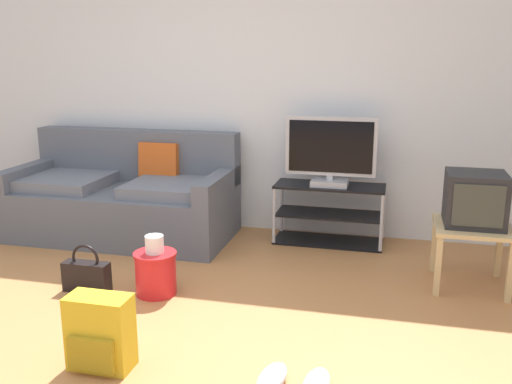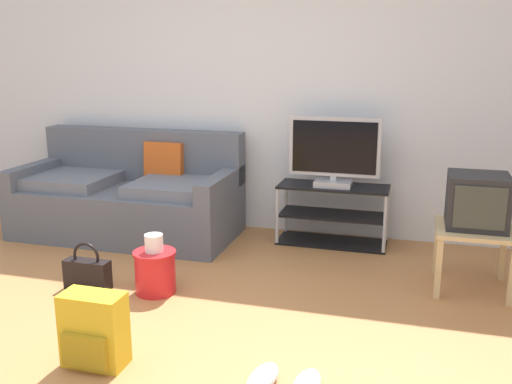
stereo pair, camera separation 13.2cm
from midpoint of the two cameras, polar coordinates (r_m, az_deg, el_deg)
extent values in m
cube|color=#B27542|center=(3.31, -12.71, -15.84)|extent=(9.00, 9.80, 0.02)
cube|color=silver|center=(5.18, -1.23, 11.01)|extent=(9.00, 0.10, 2.70)
cube|color=#565B66|center=(5.21, -14.01, -2.02)|extent=(1.94, 0.93, 0.44)
cube|color=#565B66|center=(5.42, -12.51, 3.63)|extent=(1.94, 0.20, 0.47)
cube|color=#565B66|center=(5.61, -22.36, 1.70)|extent=(0.14, 0.93, 0.18)
cube|color=#565B66|center=(4.78, -4.64, 0.74)|extent=(0.14, 0.93, 0.18)
cube|color=slate|center=(5.36, -19.53, 1.01)|extent=(0.78, 0.65, 0.10)
cube|color=slate|center=(4.86, -8.95, 0.38)|extent=(0.78, 0.65, 0.10)
cube|color=#CC561E|center=(5.21, -10.37, 2.91)|extent=(0.36, 0.15, 0.37)
cube|color=black|center=(4.85, 6.65, 0.59)|extent=(0.93, 0.37, 0.02)
cube|color=black|center=(4.91, 6.57, -2.21)|extent=(0.89, 0.35, 0.02)
cube|color=black|center=(4.99, 6.49, -4.93)|extent=(0.93, 0.37, 0.02)
cylinder|color=#B7B7BC|center=(4.83, 1.02, -2.40)|extent=(0.03, 0.03, 0.51)
cylinder|color=#B7B7BC|center=(4.72, 11.71, -3.09)|extent=(0.03, 0.03, 0.51)
cylinder|color=#B7B7BC|center=(5.15, 1.85, -1.38)|extent=(0.03, 0.03, 0.51)
cylinder|color=#B7B7BC|center=(5.04, 11.88, -2.00)|extent=(0.03, 0.03, 0.51)
cube|color=#B2B2B7|center=(4.82, 6.63, 0.93)|extent=(0.31, 0.22, 0.05)
cube|color=#B2B2B7|center=(4.81, 6.64, 1.45)|extent=(0.05, 0.04, 0.04)
cube|color=#B2B2B7|center=(4.77, 6.73, 4.56)|extent=(0.76, 0.04, 0.49)
cube|color=black|center=(4.74, 6.70, 4.52)|extent=(0.70, 0.01, 0.43)
cube|color=tan|center=(4.18, 20.08, -3.34)|extent=(0.51, 0.51, 0.03)
cube|color=tan|center=(4.02, 16.89, -7.16)|extent=(0.04, 0.04, 0.42)
cube|color=tan|center=(4.07, 23.32, -7.44)|extent=(0.04, 0.04, 0.42)
cube|color=tan|center=(4.44, 16.64, -5.10)|extent=(0.04, 0.04, 0.42)
cube|color=tan|center=(4.49, 22.44, -5.38)|extent=(0.04, 0.04, 0.42)
cube|color=#232326|center=(4.15, 20.28, -0.65)|extent=(0.39, 0.37, 0.37)
cube|color=#333833|center=(3.97, 20.55, -1.32)|extent=(0.32, 0.01, 0.28)
cube|color=gold|center=(3.15, -16.55, -13.34)|extent=(0.33, 0.17, 0.40)
cube|color=#A4851A|center=(3.11, -17.42, -15.29)|extent=(0.25, 0.04, 0.18)
cylinder|color=#A4851A|center=(3.27, -17.06, -11.96)|extent=(0.04, 0.04, 0.32)
cylinder|color=#A4851A|center=(3.18, -14.13, -12.49)|extent=(0.04, 0.04, 0.32)
cube|color=black|center=(4.14, -17.53, -8.12)|extent=(0.32, 0.11, 0.21)
torus|color=black|center=(4.10, -17.66, -6.38)|extent=(0.20, 0.02, 0.20)
cylinder|color=red|center=(3.97, -10.99, -8.01)|extent=(0.28, 0.28, 0.30)
cylinder|color=red|center=(3.92, -11.08, -6.14)|extent=(0.29, 0.29, 0.02)
cylinder|color=white|center=(3.90, -11.12, -5.31)|extent=(0.12, 0.12, 0.14)
ellipsoid|color=white|center=(2.95, 0.25, -18.23)|extent=(0.16, 0.30, 0.09)
camera|label=1|loc=(0.07, -90.96, -0.24)|focal=39.84mm
camera|label=2|loc=(0.07, 89.04, 0.24)|focal=39.84mm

